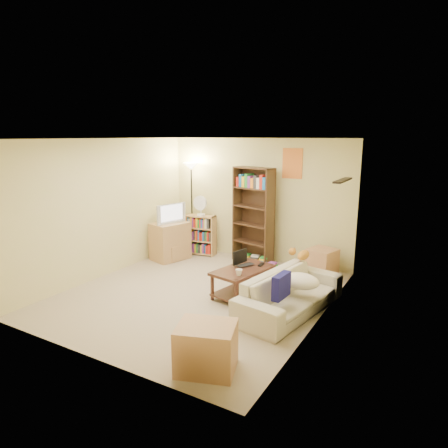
# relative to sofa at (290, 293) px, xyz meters

# --- Properties ---
(room) EXTENTS (4.50, 4.54, 2.52)m
(room) POSITION_rel_sofa_xyz_m (-1.55, -0.10, 1.34)
(room) COLOR beige
(room) RESTS_ON ground
(sofa) EXTENTS (2.22, 1.42, 0.57)m
(sofa) POSITION_rel_sofa_xyz_m (0.00, 0.00, 0.00)
(sofa) COLOR beige
(sofa) RESTS_ON ground
(navy_pillow) EXTENTS (0.14, 0.38, 0.34)m
(navy_pillow) POSITION_rel_sofa_xyz_m (0.02, -0.43, 0.26)
(navy_pillow) COLOR navy
(navy_pillow) RESTS_ON sofa
(cream_blanket) EXTENTS (0.53, 0.38, 0.23)m
(cream_blanket) POSITION_rel_sofa_xyz_m (0.15, 0.02, 0.20)
(cream_blanket) COLOR white
(cream_blanket) RESTS_ON sofa
(tabby_cat) EXTENTS (0.46, 0.22, 0.16)m
(tabby_cat) POSITION_rel_sofa_xyz_m (-0.12, 0.79, 0.36)
(tabby_cat) COLOR #C87E2A
(tabby_cat) RESTS_ON sofa
(coffee_table) EXTENTS (0.77, 1.13, 0.46)m
(coffee_table) POSITION_rel_sofa_xyz_m (-0.88, 0.17, 0.02)
(coffee_table) COLOR #48241B
(coffee_table) RESTS_ON ground
(laptop) EXTENTS (0.45, 0.42, 0.02)m
(laptop) POSITION_rel_sofa_xyz_m (-0.87, 0.30, 0.19)
(laptop) COLOR black
(laptop) RESTS_ON coffee_table
(laptop_screen) EXTENTS (0.08, 0.34, 0.23)m
(laptop_screen) POSITION_rel_sofa_xyz_m (-1.01, 0.33, 0.31)
(laptop_screen) COLOR white
(laptop_screen) RESTS_ON laptop
(mug) EXTENTS (0.15, 0.15, 0.10)m
(mug) POSITION_rel_sofa_xyz_m (-0.79, -0.14, 0.22)
(mug) COLOR white
(mug) RESTS_ON coffee_table
(tv_remote) EXTENTS (0.08, 0.19, 0.02)m
(tv_remote) POSITION_rel_sofa_xyz_m (-0.70, 0.49, 0.18)
(tv_remote) COLOR black
(tv_remote) RESTS_ON coffee_table
(tv_stand) EXTENTS (0.70, 0.84, 0.78)m
(tv_stand) POSITION_rel_sofa_xyz_m (-3.10, 1.17, 0.10)
(tv_stand) COLOR tan
(tv_stand) RESTS_ON ground
(television) EXTENTS (0.75, 0.46, 0.41)m
(television) POSITION_rel_sofa_xyz_m (-3.10, 1.17, 0.70)
(television) COLOR black
(television) RESTS_ON tv_stand
(tall_bookshelf) EXTENTS (0.92, 0.50, 1.94)m
(tall_bookshelf) POSITION_rel_sofa_xyz_m (-1.51, 1.84, 0.74)
(tall_bookshelf) COLOR #402D18
(tall_bookshelf) RESTS_ON ground
(short_bookshelf) EXTENTS (0.71, 0.38, 0.87)m
(short_bookshelf) POSITION_rel_sofa_xyz_m (-2.75, 1.78, 0.15)
(short_bookshelf) COLOR tan
(short_bookshelf) RESTS_ON ground
(desk_fan) EXTENTS (0.31, 0.17, 0.43)m
(desk_fan) POSITION_rel_sofa_xyz_m (-2.70, 1.73, 0.81)
(desk_fan) COLOR white
(desk_fan) RESTS_ON short_bookshelf
(floor_lamp) EXTENTS (0.33, 0.33, 1.98)m
(floor_lamp) POSITION_rel_sofa_xyz_m (-3.03, 1.89, 1.29)
(floor_lamp) COLOR black
(floor_lamp) RESTS_ON ground
(side_table) EXTENTS (0.57, 0.57, 0.53)m
(side_table) POSITION_rel_sofa_xyz_m (-0.03, 1.70, -0.02)
(side_table) COLOR tan
(side_table) RESTS_ON ground
(end_cabinet) EXTENTS (0.77, 0.71, 0.53)m
(end_cabinet) POSITION_rel_sofa_xyz_m (-0.27, -1.89, -0.02)
(end_cabinet) COLOR tan
(end_cabinet) RESTS_ON ground
(book_stacks) EXTENTS (0.88, 0.46, 0.21)m
(book_stacks) POSITION_rel_sofa_xyz_m (-1.29, 1.73, -0.20)
(book_stacks) COLOR red
(book_stacks) RESTS_ON ground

